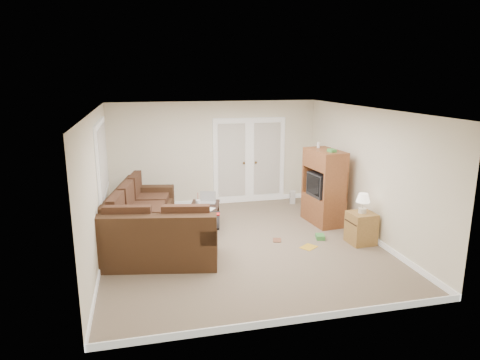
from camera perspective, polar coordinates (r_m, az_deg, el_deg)
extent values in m
plane|color=gray|center=(8.12, 0.20, -8.53)|extent=(5.50, 5.50, 0.00)
cube|color=white|center=(7.54, 0.22, 9.35)|extent=(5.00, 5.50, 0.02)
cube|color=white|center=(7.57, -18.53, -0.95)|extent=(0.02, 5.50, 2.50)
cube|color=white|center=(8.65, 16.53, 0.97)|extent=(0.02, 5.50, 2.50)
cube|color=white|center=(10.37, -3.35, 3.55)|extent=(5.00, 0.02, 2.50)
cube|color=white|center=(5.21, 7.34, -6.85)|extent=(5.00, 0.02, 2.50)
cube|color=white|center=(10.46, -1.14, 2.40)|extent=(0.90, 0.04, 2.13)
cube|color=white|center=(10.68, 3.59, 2.61)|extent=(0.90, 0.04, 2.13)
cube|color=white|center=(10.42, -1.11, 2.64)|extent=(0.68, 0.02, 1.80)
cube|color=white|center=(10.65, 3.63, 2.85)|extent=(0.68, 0.02, 1.80)
cube|color=white|center=(8.48, -17.92, 2.69)|extent=(0.04, 1.92, 1.42)
cube|color=white|center=(8.47, -17.76, 2.70)|extent=(0.02, 1.74, 1.24)
cube|color=#422A19|center=(8.70, -12.88, -5.70)|extent=(1.46, 2.69, 0.46)
cube|color=#422A19|center=(8.64, -15.42, -2.73)|extent=(0.74, 2.55, 0.48)
cube|color=#422A19|center=(9.67, -11.80, -1.50)|extent=(1.03, 0.45, 0.24)
cube|color=#4A2D1D|center=(8.59, -12.40, -3.83)|extent=(1.11, 2.51, 0.13)
cube|color=#422A19|center=(7.45, -10.81, -8.96)|extent=(2.14, 1.35, 0.46)
cube|color=#422A19|center=(6.94, -11.41, -6.53)|extent=(2.00, 0.64, 0.48)
cube|color=#422A19|center=(7.24, -4.13, -6.40)|extent=(0.45, 1.03, 0.24)
cube|color=#4A2D1D|center=(7.42, -10.82, -6.57)|extent=(1.97, 1.01, 0.13)
cube|color=black|center=(7.20, -4.15, -5.37)|extent=(0.51, 0.94, 0.03)
cube|color=red|center=(7.42, -4.10, -4.59)|extent=(0.37, 0.20, 0.02)
cube|color=black|center=(8.77, -4.89, -3.79)|extent=(0.86, 1.26, 0.05)
cube|color=black|center=(8.86, -4.85, -5.57)|extent=(0.75, 1.16, 0.03)
cylinder|color=silver|center=(8.70, -5.63, -3.19)|extent=(0.09, 0.09, 0.17)
cylinder|color=red|center=(8.65, -5.65, -2.19)|extent=(0.01, 0.01, 0.15)
cube|color=#3875B6|center=(8.44, -5.00, -3.95)|extent=(0.26, 0.18, 0.09)
cube|color=white|center=(8.66, -4.97, -3.82)|extent=(0.53, 0.71, 0.00)
cube|color=brown|center=(9.35, 10.97, -3.83)|extent=(0.64, 1.04, 0.59)
cube|color=brown|center=(9.09, 11.28, 2.72)|extent=(0.64, 1.04, 0.39)
cube|color=black|center=(9.20, 11.01, -0.61)|extent=(0.53, 0.64, 0.49)
cube|color=black|center=(9.07, 9.70, -0.62)|extent=(0.06, 0.51, 0.39)
cube|color=#439242|center=(8.84, 12.15, 3.87)|extent=(0.14, 0.19, 0.06)
cylinder|color=silver|center=(9.30, 10.43, 4.60)|extent=(0.07, 0.07, 0.12)
cube|color=#A1763B|center=(8.38, 15.85, -6.18)|extent=(0.48, 0.48, 0.60)
cylinder|color=beige|center=(8.27, 16.00, -3.94)|extent=(0.15, 0.15, 0.09)
cylinder|color=beige|center=(8.24, 16.05, -3.21)|extent=(0.03, 0.03, 0.13)
cone|color=white|center=(8.20, 16.12, -2.29)|extent=(0.26, 0.26, 0.16)
cube|color=silver|center=(10.64, 7.02, -2.29)|extent=(0.15, 0.14, 0.32)
cube|color=gold|center=(8.07, 9.14, -8.82)|extent=(0.37, 0.36, 0.01)
cube|color=#439242|center=(8.49, 10.64, -7.45)|extent=(0.21, 0.25, 0.09)
imported|color=brown|center=(8.31, 4.42, -7.99)|extent=(0.21, 0.25, 0.02)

